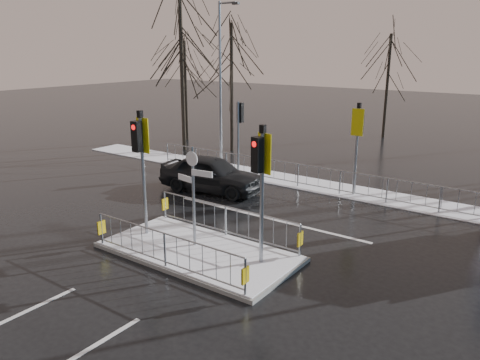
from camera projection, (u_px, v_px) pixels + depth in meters
The scene contains 11 objects.
ground at pixel (198, 254), 14.10m from camera, with size 120.00×120.00×0.00m, color black.
snow_verge at pixel (324, 187), 20.82m from camera, with size 30.00×2.00×0.04m, color white.
lane_markings at pixel (191, 257), 13.83m from camera, with size 8.00×11.38×0.01m.
traffic_island at pixel (198, 241), 14.00m from camera, with size 6.00×3.04×4.15m.
far_kerb_fixtures at pixel (326, 168), 19.99m from camera, with size 18.00×0.65×3.83m.
car_far_lane at pixel (211, 174), 20.07m from camera, with size 1.84×4.56×1.55m, color black.
tree_near_a at pixel (181, 46), 26.92m from camera, with size 4.75×4.75×8.97m.
tree_near_b at pixel (232, 63), 26.96m from camera, with size 4.00×4.00×7.55m.
tree_near_c at pixel (185, 72), 30.44m from camera, with size 3.50×3.50×6.61m.
tree_far_a at pixel (389, 66), 31.12m from camera, with size 3.75×3.75×7.08m.
street_lamp_left at pixel (221, 78), 23.91m from camera, with size 1.25×0.18×8.20m.
Camera 1 is at (8.57, -9.80, 5.98)m, focal length 35.00 mm.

